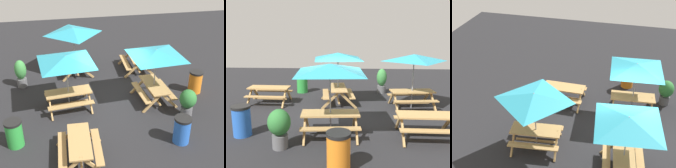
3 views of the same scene
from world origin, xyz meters
TOP-DOWN VIEW (x-y plane):
  - ground_plane at (0.00, 0.00)m, footprint 24.00×24.00m
  - picnic_table_0 at (2.71, -1.73)m, footprint 1.82×1.55m
  - picnic_table_1 at (-0.25, -1.72)m, footprint 2.82×2.82m
  - picnic_table_2 at (-0.20, 1.78)m, footprint 2.81×2.81m
  - picnic_table_3 at (-3.29, 1.64)m, footprint 1.83×1.57m
  - picnic_table_4 at (2.97, 1.28)m, footprint 2.20×2.20m
  - trash_bin_blue at (-3.04, -1.86)m, footprint 0.59×0.59m
  - trash_bin_green at (-2.20, 3.72)m, footprint 0.59×0.59m
  - trash_bin_orange at (0.10, -3.72)m, footprint 0.59×0.59m
  - potted_plant_0 at (-1.61, -2.64)m, footprint 0.64×0.64m
  - potted_plant_1 at (1.98, 3.76)m, footprint 0.51×0.51m

SIDE VIEW (x-z plane):
  - ground_plane at x=0.00m, z-range 0.00..0.00m
  - trash_bin_blue at x=-3.04m, z-range 0.00..0.98m
  - trash_bin_green at x=-2.20m, z-range 0.00..0.98m
  - trash_bin_orange at x=0.10m, z-range 0.00..0.98m
  - picnic_table_0 at x=2.71m, z-range 0.16..0.97m
  - picnic_table_3 at x=-3.29m, z-range 0.16..0.97m
  - potted_plant_0 at x=-1.61m, z-range 0.08..1.23m
  - potted_plant_1 at x=1.98m, z-range 0.04..1.33m
  - picnic_table_1 at x=-0.25m, z-range 0.82..3.16m
  - picnic_table_2 at x=-0.20m, z-range 0.82..3.16m
  - picnic_table_4 at x=2.97m, z-range 0.82..3.16m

